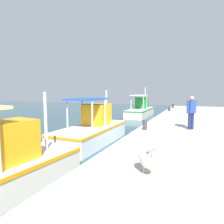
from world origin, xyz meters
TOP-DOWN VIEW (x-y plane):
  - fishing_boat_third at (-0.43, 2.29)m, footprint 5.23×2.03m
  - fishing_boat_fourth at (11.52, 2.76)m, footprint 6.06×1.98m
  - pelican at (-5.14, -1.76)m, footprint 0.90×0.72m
  - fisherman_standing at (1.20, -2.61)m, footprint 0.52×0.45m
  - mooring_bollard_second at (0.14, -0.45)m, footprint 0.23×0.23m
  - mooring_bollard_third at (10.41, -0.45)m, footprint 0.24×0.24m
  - mooring_bollard_fourth at (13.97, -0.45)m, footprint 0.21×0.21m

SIDE VIEW (x-z plane):
  - fishing_boat_fourth at x=11.52m, z-range -0.92..2.28m
  - fishing_boat_third at x=-0.43m, z-range -0.72..2.10m
  - mooring_bollard_third at x=10.41m, z-range 0.80..1.17m
  - mooring_bollard_second at x=0.14m, z-range 0.80..1.30m
  - mooring_bollard_fourth at x=13.97m, z-range 0.80..1.31m
  - pelican at x=-5.14m, z-range 0.79..1.61m
  - fisherman_standing at x=1.20m, z-range 0.89..2.62m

